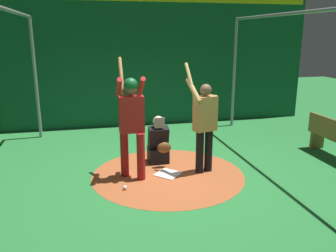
{
  "coord_description": "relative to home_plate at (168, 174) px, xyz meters",
  "views": [
    {
      "loc": [
        5.95,
        -1.38,
        2.57
      ],
      "look_at": [
        0.0,
        0.0,
        0.95
      ],
      "focal_mm": 37.07,
      "sensor_mm": 36.0,
      "label": 1
    }
  ],
  "objects": [
    {
      "name": "dirt_circle",
      "position": [
        0.0,
        0.0,
        -0.01
      ],
      "size": [
        2.87,
        2.87,
        0.01
      ],
      "primitive_type": "cylinder",
      "color": "#AD562D",
      "rests_on": "ground"
    },
    {
      "name": "baseball_0",
      "position": [
        0.49,
        -0.87,
        0.03
      ],
      "size": [
        0.07,
        0.07,
        0.07
      ],
      "primitive_type": "sphere",
      "color": "white",
      "rests_on": "dirt_circle"
    },
    {
      "name": "back_wall",
      "position": [
        -3.89,
        0.0,
        1.84
      ],
      "size": [
        0.23,
        10.22,
        3.68
      ],
      "color": "#145133",
      "rests_on": "ground"
    },
    {
      "name": "baseball_1",
      "position": [
        -0.08,
        0.77,
        0.03
      ],
      "size": [
        0.07,
        0.07,
        0.07
      ],
      "primitive_type": "sphere",
      "color": "white",
      "rests_on": "dirt_circle"
    },
    {
      "name": "cage_frame",
      "position": [
        0.0,
        0.0,
        2.14
      ],
      "size": [
        6.39,
        5.36,
        3.0
      ],
      "color": "gray",
      "rests_on": "ground"
    },
    {
      "name": "catcher",
      "position": [
        -0.67,
        -0.04,
        0.38
      ],
      "size": [
        0.58,
        0.4,
        0.99
      ],
      "color": "black",
      "rests_on": "ground"
    },
    {
      "name": "ground_plane",
      "position": [
        0.0,
        0.0,
        -0.01
      ],
      "size": [
        26.22,
        26.22,
        0.0
      ],
      "primitive_type": "plane",
      "color": "#287A38"
    },
    {
      "name": "batter",
      "position": [
        -0.02,
        -0.66,
        1.12
      ],
      "size": [
        0.68,
        0.49,
        2.18
      ],
      "color": "maroon",
      "rests_on": "ground"
    },
    {
      "name": "home_plate",
      "position": [
        0.0,
        0.0,
        0.0
      ],
      "size": [
        0.59,
        0.59,
        0.01
      ],
      "primitive_type": "cube",
      "rotation": [
        0.0,
        0.0,
        0.79
      ],
      "color": "white",
      "rests_on": "dirt_circle"
    },
    {
      "name": "visitor",
      "position": [
        0.0,
        0.7,
        0.97
      ],
      "size": [
        0.55,
        0.57,
        2.07
      ],
      "rotation": [
        0.0,
        0.0,
        0.26
      ],
      "color": "black",
      "rests_on": "ground"
    }
  ]
}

